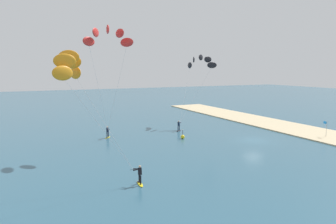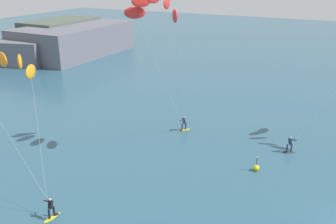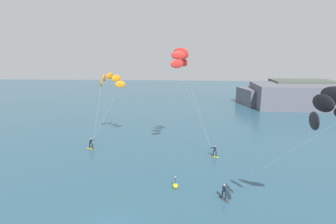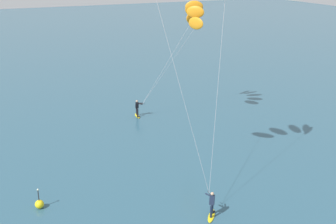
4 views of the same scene
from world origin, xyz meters
The scene contains 2 objects.
kitesurfer_far_out centered at (-6.29, 24.75, 9.65)m, with size 5.44×6.91×11.25m.
marker_buoy centered at (5.09, 8.45, 0.30)m, with size 0.56×0.56×1.38m.
Camera 4 is at (29.75, 6.32, 14.73)m, focal length 45.80 mm.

